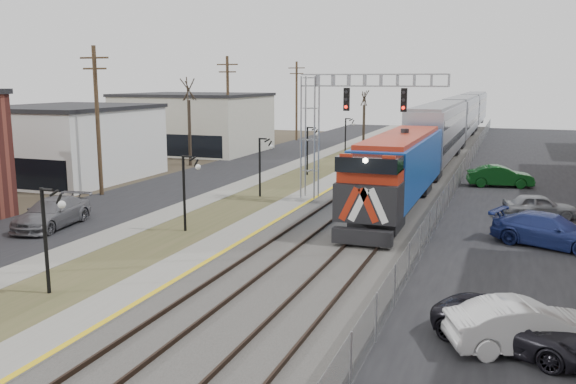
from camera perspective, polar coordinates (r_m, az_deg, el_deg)
The scene contains 21 objects.
street_west at distance 50.35m, azimuth -7.41°, elevation 1.52°, with size 7.00×120.00×0.04m, color black.
sidewalk at distance 48.44m, azimuth -2.69°, elevation 1.27°, with size 2.00×120.00×0.08m, color gray.
grass_median at distance 47.37m, azimuth 0.66°, elevation 1.06°, with size 4.00×120.00×0.06m, color #434826.
platform at distance 46.45m, azimuth 4.14°, elevation 0.95°, with size 2.00×120.00×0.24m, color gray.
ballast_bed at distance 45.34m, azimuth 10.22°, elevation 0.55°, with size 8.00×120.00×0.20m, color #595651.
platform_edge at distance 46.20m, azimuth 5.19°, elevation 1.04°, with size 0.24×120.00×0.01m, color gold.
track_near at distance 45.69m, azimuth 7.76°, elevation 0.92°, with size 1.58×120.00×0.15m.
track_far at distance 45.08m, azimuth 12.11°, elevation 0.65°, with size 1.58×120.00×0.15m.
train at distance 71.43m, azimuth 15.35°, elevation 6.22°, with size 3.00×85.85×5.33m.
signal_gantry at distance 38.52m, azimuth 4.52°, elevation 7.17°, with size 9.00×1.07×8.15m.
lampposts at distance 32.02m, azimuth -9.44°, elevation -0.10°, with size 0.14×62.14×4.00m.
utility_poles at distance 43.02m, azimuth -17.38°, elevation 6.29°, with size 0.28×80.28×10.00m.
fence at distance 44.71m, azimuth 15.55°, elevation 1.10°, with size 0.04×120.00×1.60m, color gray.
buildings_west at distance 46.85m, azimuth -24.18°, elevation 3.71°, with size 14.00×67.00×7.00m.
bare_trees at distance 54.00m, azimuth -6.65°, elevation 5.01°, with size 12.30×42.30×5.95m.
car_lot_b at distance 19.32m, azimuth 21.32°, elevation -11.73°, with size 1.57×4.49×1.48m, color silver.
car_lot_c at distance 19.45m, azimuth 20.58°, elevation -11.77°, with size 2.21×4.79×1.33m, color black.
car_lot_d at distance 31.21m, azimuth 23.29°, elevation -3.40°, with size 2.17×5.33×1.55m, color navy.
car_lot_e at distance 37.45m, azimuth 22.46°, elevation -1.28°, with size 1.61×4.00×1.36m, color gray.
car_lot_f at distance 47.29m, azimuth 19.22°, elevation 1.36°, with size 1.63×4.67×1.54m, color #0E4716.
car_street_b at distance 34.82m, azimuth -21.22°, elevation -1.90°, with size 2.14×5.27×1.53m, color slate.
Camera 1 is at (11.68, -9.01, 7.82)m, focal length 38.00 mm.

